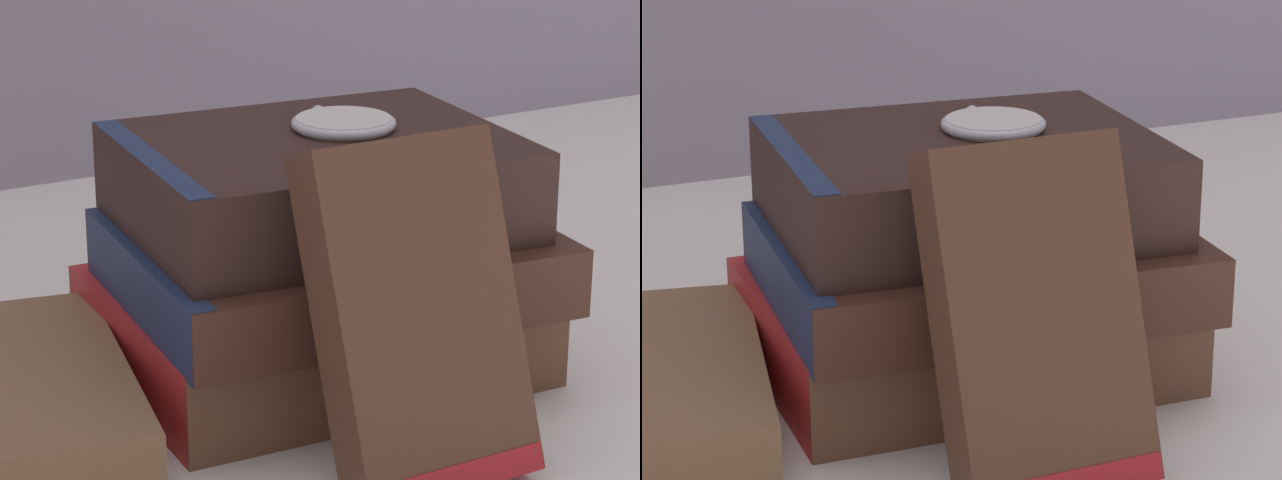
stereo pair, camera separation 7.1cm
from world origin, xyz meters
The scene contains 7 objects.
ground_plane centered at (0.00, 0.00, 0.00)m, with size 3.00×3.00×0.00m, color white.
book_flat_bottom centered at (-0.02, 0.03, 0.02)m, with size 0.21×0.18×0.04m.
book_flat_middle centered at (-0.02, 0.01, 0.06)m, with size 0.22×0.18×0.04m.
book_flat_top centered at (-0.02, 0.02, 0.10)m, with size 0.20×0.16×0.05m.
book_leaning_front centered at (-0.03, -0.11, 0.07)m, with size 0.09×0.08×0.15m.
pocket_watch centered at (0.01, 0.03, 0.13)m, with size 0.05×0.06×0.01m.
reading_glasses centered at (-0.10, 0.15, 0.00)m, with size 0.11×0.06×0.00m.
Camera 1 is at (-0.37, -0.61, 0.32)m, focal length 85.00 mm.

